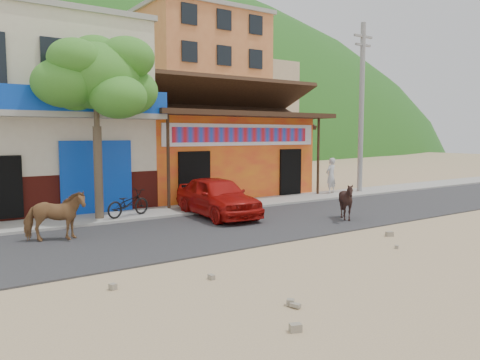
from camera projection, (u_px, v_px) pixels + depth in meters
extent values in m
plane|color=#9E825B|center=(327.00, 236.00, 13.21)|extent=(120.00, 120.00, 0.00)
cube|color=#28282B|center=(272.00, 222.00, 15.26)|extent=(60.00, 5.00, 0.04)
cube|color=gray|center=(216.00, 207.00, 18.13)|extent=(60.00, 2.00, 0.12)
cube|color=orange|center=(208.00, 157.00, 22.37)|extent=(8.00, 6.00, 3.60)
cube|color=beige|center=(39.00, 118.00, 17.99)|extent=(7.00, 6.00, 7.00)
cube|color=#CC723F|center=(194.00, 95.00, 37.40)|extent=(9.00, 9.00, 12.00)
cube|color=tan|center=(243.00, 114.00, 47.49)|extent=(8.00, 8.00, 10.00)
cylinder|color=gray|center=(361.00, 108.00, 22.36)|extent=(0.24, 0.24, 8.00)
imported|color=olive|center=(55.00, 216.00, 12.36)|extent=(1.70, 1.10, 1.32)
imported|color=black|center=(347.00, 201.00, 15.42)|extent=(1.31, 1.21, 1.24)
imported|color=#AA100C|center=(217.00, 196.00, 16.08)|extent=(1.91, 4.17, 1.39)
imported|color=black|center=(128.00, 203.00, 15.64)|extent=(1.80, 1.11, 0.89)
imported|color=silver|center=(331.00, 176.00, 21.86)|extent=(0.67, 0.51, 1.66)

